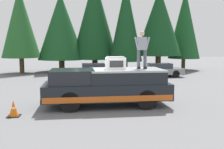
{
  "coord_description": "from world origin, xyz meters",
  "views": [
    {
      "loc": [
        -11.04,
        0.85,
        2.7
      ],
      "look_at": [
        0.51,
        -0.67,
        1.35
      ],
      "focal_mm": 40.5,
      "sensor_mm": 36.0,
      "label": 1
    }
  ],
  "objects_px": {
    "pickup_truck": "(107,86)",
    "parked_car_grey": "(159,70)",
    "parked_car_navy": "(92,70)",
    "traffic_cone": "(14,109)",
    "person_on_truck_bed": "(142,49)",
    "compressor_unit": "(115,63)"
  },
  "relations": [
    {
      "from": "pickup_truck",
      "to": "compressor_unit",
      "type": "relative_size",
      "value": 6.6
    },
    {
      "from": "parked_car_grey",
      "to": "parked_car_navy",
      "type": "height_order",
      "value": "same"
    },
    {
      "from": "person_on_truck_bed",
      "to": "parked_car_grey",
      "type": "height_order",
      "value": "person_on_truck_bed"
    },
    {
      "from": "parked_car_grey",
      "to": "person_on_truck_bed",
      "type": "bearing_deg",
      "value": 157.75
    },
    {
      "from": "parked_car_navy",
      "to": "pickup_truck",
      "type": "bearing_deg",
      "value": -179.48
    },
    {
      "from": "traffic_cone",
      "to": "person_on_truck_bed",
      "type": "bearing_deg",
      "value": -76.01
    },
    {
      "from": "compressor_unit",
      "to": "parked_car_grey",
      "type": "height_order",
      "value": "compressor_unit"
    },
    {
      "from": "parked_car_navy",
      "to": "traffic_cone",
      "type": "bearing_deg",
      "value": 162.55
    },
    {
      "from": "compressor_unit",
      "to": "person_on_truck_bed",
      "type": "bearing_deg",
      "value": -80.07
    },
    {
      "from": "parked_car_navy",
      "to": "traffic_cone",
      "type": "distance_m",
      "value": 12.1
    },
    {
      "from": "pickup_truck",
      "to": "traffic_cone",
      "type": "height_order",
      "value": "pickup_truck"
    },
    {
      "from": "compressor_unit",
      "to": "traffic_cone",
      "type": "xyz_separation_m",
      "value": [
        -1.11,
        4.08,
        -1.64
      ]
    },
    {
      "from": "pickup_truck",
      "to": "parked_car_navy",
      "type": "height_order",
      "value": "pickup_truck"
    },
    {
      "from": "parked_car_navy",
      "to": "parked_car_grey",
      "type": "bearing_deg",
      "value": -94.74
    },
    {
      "from": "pickup_truck",
      "to": "parked_car_grey",
      "type": "bearing_deg",
      "value": -29.62
    },
    {
      "from": "compressor_unit",
      "to": "parked_car_grey",
      "type": "bearing_deg",
      "value": -27.68
    },
    {
      "from": "parked_car_grey",
      "to": "pickup_truck",
      "type": "bearing_deg",
      "value": 150.38
    },
    {
      "from": "compressor_unit",
      "to": "parked_car_grey",
      "type": "relative_size",
      "value": 0.2
    },
    {
      "from": "pickup_truck",
      "to": "parked_car_grey",
      "type": "height_order",
      "value": "pickup_truck"
    },
    {
      "from": "pickup_truck",
      "to": "person_on_truck_bed",
      "type": "height_order",
      "value": "person_on_truck_bed"
    },
    {
      "from": "parked_car_navy",
      "to": "traffic_cone",
      "type": "height_order",
      "value": "parked_car_navy"
    },
    {
      "from": "compressor_unit",
      "to": "parked_car_navy",
      "type": "bearing_deg",
      "value": 2.49
    }
  ]
}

